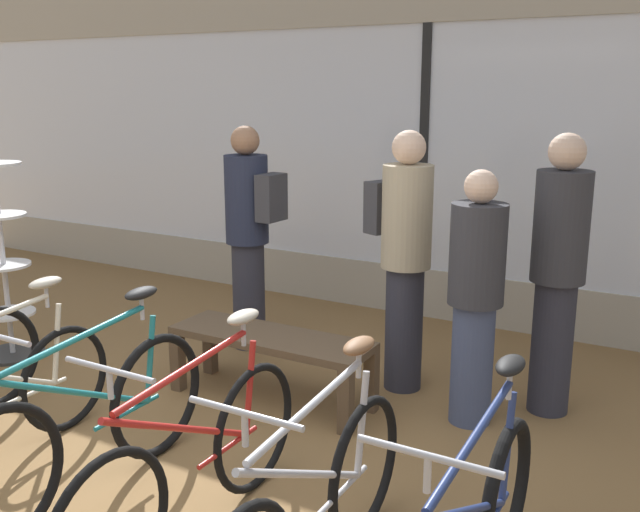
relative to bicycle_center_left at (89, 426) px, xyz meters
The scene contains 11 objects.
ground_plane 0.53m from the bicycle_center_left, 20.83° to the left, with size 24.00×24.00×0.00m, color olive.
shop_back_wall 3.89m from the bicycle_center_left, 84.82° to the left, with size 12.00×0.08×3.20m.
bicycle_center_left is the anchor object (origin of this frame).
bicycle_center_right 0.68m from the bicycle_center_left, ahead, with size 0.46×1.70×1.02m.
bicycle_right 1.35m from the bicycle_center_left, ahead, with size 0.46×1.67×1.02m.
accessory_rack 2.37m from the bicycle_center_left, 151.91° to the left, with size 0.48×0.48×1.61m.
display_bench 1.44m from the bicycle_center_left, 83.66° to the left, with size 1.40×0.44×0.47m.
customer_near_rack 2.31m from the bicycle_center_left, 68.21° to the left, with size 0.56×0.45×1.80m.
customer_by_window 2.35m from the bicycle_center_left, 103.92° to the left, with size 0.49×0.36×1.78m.
customer_mid_floor 2.33m from the bicycle_center_left, 51.49° to the left, with size 0.43×0.43×1.60m.
customer_near_bench 2.91m from the bicycle_center_left, 50.28° to the left, with size 0.47×0.47×1.80m.
Camera 1 is at (2.32, -2.43, 2.08)m, focal length 40.00 mm.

